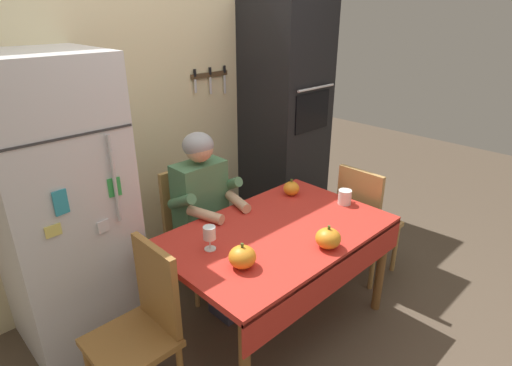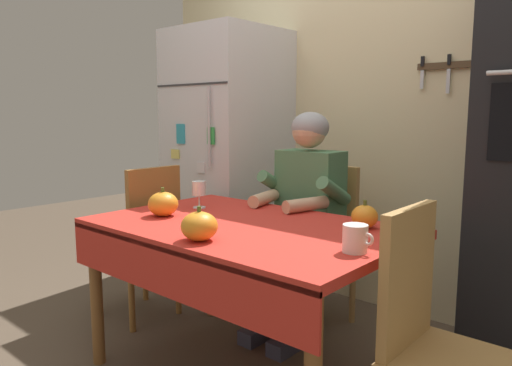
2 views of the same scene
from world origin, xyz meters
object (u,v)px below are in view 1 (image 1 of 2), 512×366
object	(u,v)px
seated_person	(207,205)
pumpkin_medium	(242,257)
chair_left_side	(143,323)
chair_behind_person	(192,224)
coffee_mug	(345,197)
pumpkin_small	(328,238)
wine_glass	(209,234)
dining_table	(280,243)
refrigerator	(62,210)
chair_right_side	(364,218)
wall_oven	(285,123)
pumpkin_large	(291,188)

from	to	relation	value
seated_person	pumpkin_medium	distance (m)	0.79
seated_person	chair_left_side	world-z (taller)	seated_person
chair_behind_person	coffee_mug	bearing A→B (deg)	-50.37
coffee_mug	pumpkin_small	distance (m)	0.60
chair_behind_person	wine_glass	xyz separation A→B (m)	(-0.34, -0.66, 0.33)
coffee_mug	pumpkin_medium	distance (m)	1.02
dining_table	coffee_mug	bearing A→B (deg)	-5.05
refrigerator	chair_right_side	world-z (taller)	refrigerator
coffee_mug	wall_oven	bearing A→B (deg)	65.34
refrigerator	chair_behind_person	bearing A→B (deg)	-6.07
refrigerator	pumpkin_large	xyz separation A→B (m)	(1.40, -0.58, -0.11)
coffee_mug	chair_left_side	bearing A→B (deg)	173.49
chair_right_side	coffee_mug	world-z (taller)	chair_right_side
dining_table	chair_left_side	distance (m)	0.92
chair_behind_person	refrigerator	bearing A→B (deg)	173.93
wall_oven	chair_right_side	bearing A→B (deg)	-98.75
pumpkin_small	refrigerator	bearing A→B (deg)	130.14
coffee_mug	pumpkin_large	xyz separation A→B (m)	(-0.16, 0.35, 0.00)
seated_person	chair_right_side	distance (m)	1.21
chair_right_side	pumpkin_large	bearing A→B (deg)	142.50
wall_oven	chair_right_side	xyz separation A→B (m)	(-0.15, -0.97, -0.54)
dining_table	refrigerator	bearing A→B (deg)	137.09
chair_behind_person	chair_left_side	world-z (taller)	same
chair_left_side	refrigerator	bearing A→B (deg)	93.68
refrigerator	chair_left_side	size ratio (longest dim) A/B	1.94
pumpkin_medium	coffee_mug	bearing A→B (deg)	3.50
pumpkin_large	dining_table	bearing A→B (deg)	-145.89
coffee_mug	pumpkin_large	world-z (taller)	pumpkin_large
pumpkin_medium	pumpkin_small	xyz separation A→B (m)	(0.48, -0.20, -0.00)
wine_glass	pumpkin_large	bearing A→B (deg)	10.65
chair_behind_person	coffee_mug	size ratio (longest dim) A/B	7.82
dining_table	seated_person	size ratio (longest dim) A/B	1.12
wall_oven	wine_glass	xyz separation A→B (m)	(-1.49, -0.79, -0.21)
dining_table	pumpkin_medium	size ratio (longest dim) A/B	9.53
dining_table	coffee_mug	size ratio (longest dim) A/B	11.77
wall_oven	chair_behind_person	size ratio (longest dim) A/B	2.26
seated_person	chair_right_side	xyz separation A→B (m)	(1.00, -0.65, -0.23)
wall_oven	wine_glass	world-z (taller)	wall_oven
chair_left_side	wine_glass	distance (m)	0.57
dining_table	wine_glass	distance (m)	0.49
refrigerator	coffee_mug	bearing A→B (deg)	-31.10
wine_glass	pumpkin_large	size ratio (longest dim) A/B	1.16
coffee_mug	pumpkin_small	size ratio (longest dim) A/B	0.82
seated_person	chair_right_side	world-z (taller)	seated_person
chair_left_side	pumpkin_medium	xyz separation A→B (m)	(0.48, -0.23, 0.29)
dining_table	pumpkin_large	distance (m)	0.55
pumpkin_medium	refrigerator	bearing A→B (deg)	118.02
chair_left_side	pumpkin_medium	world-z (taller)	chair_left_side
refrigerator	coffee_mug	size ratio (longest dim) A/B	15.14
pumpkin_large	pumpkin_small	xyz separation A→B (m)	(-0.39, -0.62, 0.01)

